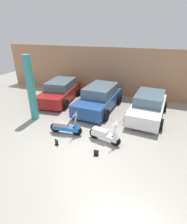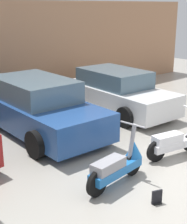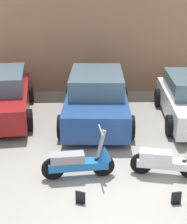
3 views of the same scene
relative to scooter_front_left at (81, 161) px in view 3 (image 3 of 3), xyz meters
The scene contains 8 objects.
ground_plane 1.28m from the scooter_front_left, 40.64° to the right, with size 28.00×28.00×0.00m, color #9E998E.
wall_back 6.63m from the scooter_front_left, 81.83° to the left, with size 19.60×0.12×3.53m, color tan.
scooter_front_left is the anchor object (origin of this frame).
scooter_front_right 1.95m from the scooter_front_left, ahead, with size 1.56×0.65×1.10m.
car_rear_left 4.69m from the scooter_front_left, 124.25° to the left, with size 2.44×4.38×1.42m.
car_rear_center 3.50m from the scooter_front_left, 82.73° to the left, with size 2.24×4.42×1.48m.
placard_near_left_scooter 1.01m from the scooter_front_left, 90.92° to the right, with size 0.20×0.17×0.26m.
placard_near_right_scooter 2.15m from the scooter_front_left, 28.87° to the right, with size 0.20×0.14×0.26m.
Camera 3 is at (-0.82, -5.87, 4.10)m, focal length 55.00 mm.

